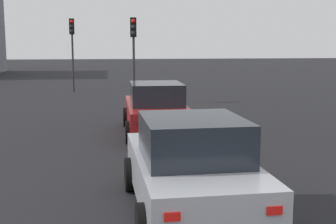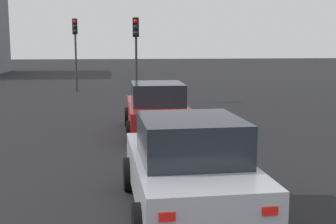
% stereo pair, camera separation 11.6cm
% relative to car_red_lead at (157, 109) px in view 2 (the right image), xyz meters
% --- Properties ---
extents(car_red_lead, '(4.42, 2.01, 1.60)m').
position_rel_car_red_lead_xyz_m(car_red_lead, '(0.00, 0.00, 0.00)').
color(car_red_lead, maroon).
rests_on(car_red_lead, ground_plane).
extents(car_silver_second, '(4.08, 2.07, 1.63)m').
position_rel_car_red_lead_xyz_m(car_silver_second, '(-6.66, 0.15, 0.01)').
color(car_silver_second, '#A8AAB2').
rests_on(car_silver_second, ground_plane).
extents(traffic_light_near_left, '(0.32, 0.29, 4.22)m').
position_rel_car_red_lead_xyz_m(traffic_light_near_left, '(13.17, 3.44, 2.26)').
color(traffic_light_near_left, '#2D2D30').
rests_on(traffic_light_near_left, ground_plane).
extents(traffic_light_near_right, '(0.33, 0.30, 3.99)m').
position_rel_car_red_lead_xyz_m(traffic_light_near_right, '(7.57, 0.22, 2.10)').
color(traffic_light_near_right, '#2D2D30').
rests_on(traffic_light_near_right, ground_plane).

